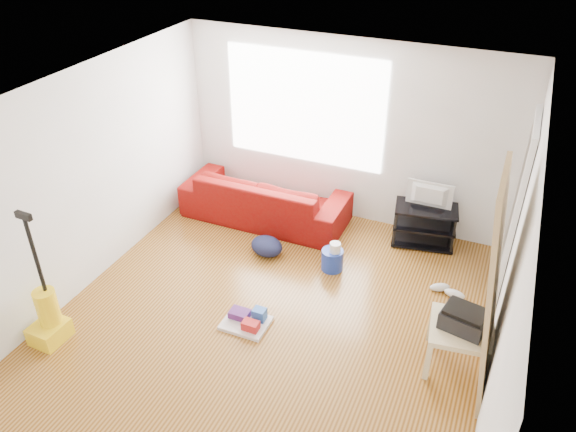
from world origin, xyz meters
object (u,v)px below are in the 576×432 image
at_px(bucket, 332,268).
at_px(vacuum, 48,317).
at_px(sofa, 266,218).
at_px(backpack, 267,254).
at_px(cleaning_tray, 248,320).
at_px(tv_stand, 424,225).
at_px(side_table, 461,333).

bearing_deg(bucket, vacuum, -135.13).
relative_size(sofa, backpack, 5.32).
xyz_separation_m(bucket, cleaning_tray, (-0.51, -1.30, 0.05)).
distance_m(tv_stand, side_table, 2.13).
bearing_deg(side_table, cleaning_tray, -171.79).
distance_m(sofa, bucket, 1.45).
bearing_deg(tv_stand, cleaning_tray, -131.71).
xyz_separation_m(sofa, vacuum, (-1.05, -3.02, 0.28)).
relative_size(side_table, backpack, 1.56).
xyz_separation_m(sofa, side_table, (2.90, -1.72, 0.41)).
height_order(tv_stand, side_table, tv_stand).
bearing_deg(cleaning_tray, sofa, 110.03).
bearing_deg(backpack, vacuum, -109.39).
height_order(backpack, vacuum, vacuum).
distance_m(cleaning_tray, backpack, 1.32).
height_order(sofa, cleaning_tray, sofa).
distance_m(tv_stand, backpack, 2.08).
xyz_separation_m(side_table, bucket, (-1.65, 0.99, -0.41)).
relative_size(tv_stand, bucket, 3.17).
relative_size(sofa, cleaning_tray, 4.62).
bearing_deg(side_table, tv_stand, 110.54).
height_order(side_table, vacuum, vacuum).
bearing_deg(backpack, tv_stand, 43.34).
distance_m(sofa, cleaning_tray, 2.17).
bearing_deg(sofa, backpack, 116.23).
bearing_deg(side_table, vacuum, -161.77).
distance_m(side_table, bucket, 1.97).
relative_size(sofa, tv_stand, 2.68).
relative_size(tv_stand, backpack, 1.99).
height_order(tv_stand, bucket, tv_stand).
height_order(side_table, cleaning_tray, side_table).
bearing_deg(bucket, side_table, -30.92).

